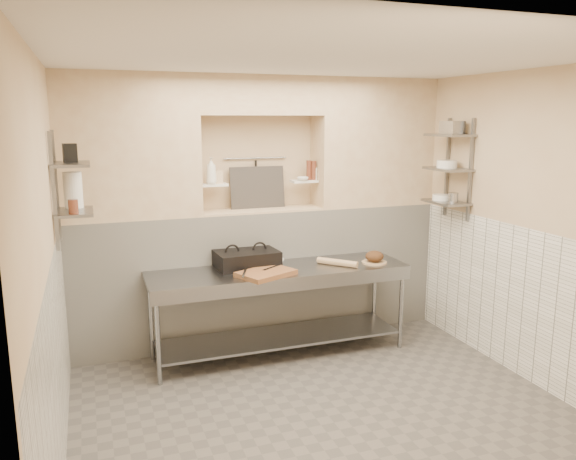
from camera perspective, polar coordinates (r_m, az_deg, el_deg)
name	(u,v)px	position (r m, az deg, el deg)	size (l,w,h in m)	color
floor	(323,415)	(4.91, 3.60, -18.25)	(4.00, 3.90, 0.10)	#5B5651
ceiling	(328,51)	(4.30, 4.09, 17.64)	(4.00, 3.90, 0.10)	silver
wall_left	(40,268)	(4.05, -23.88, -3.56)	(0.10, 3.90, 2.80)	beige
wall_right	(534,228)	(5.52, 23.75, 0.18)	(0.10, 3.90, 2.80)	beige
wall_back	(254,207)	(6.24, -3.50, 2.30)	(4.00, 0.10, 2.80)	beige
wall_front	(502,337)	(2.75, 20.91, -10.16)	(4.00, 0.10, 2.80)	beige
backwall_lower	(261,274)	(6.15, -2.77, -4.49)	(4.00, 0.40, 1.40)	white
alcove_sill	(260,210)	(6.00, -2.83, 2.05)	(1.30, 0.40, 0.02)	beige
backwall_pillar_left	(128,147)	(5.69, -15.91, 8.12)	(1.35, 0.40, 1.40)	beige
backwall_pillar_right	(373,143)	(6.44, 8.60, 8.74)	(1.35, 0.40, 1.40)	beige
backwall_header	(259,96)	(5.93, -2.95, 13.48)	(1.30, 0.40, 0.40)	beige
wainscot_left	(58,366)	(4.27, -22.30, -12.64)	(0.02, 3.90, 1.40)	white
wainscot_right	(523,303)	(5.64, 22.74, -6.85)	(0.02, 3.90, 1.40)	white
alcove_shelf_left	(214,185)	(5.84, -7.58, 4.58)	(0.28, 0.16, 0.03)	white
alcove_shelf_right	(304,181)	(6.12, 1.64, 4.98)	(0.28, 0.16, 0.03)	white
utensil_rail	(255,158)	(6.10, -3.35, 7.30)	(0.02, 0.02, 0.70)	gray
hanging_steel	(256,174)	(6.10, -3.28, 5.70)	(0.02, 0.02, 0.30)	black
splash_panel	(257,187)	(6.06, -3.13, 4.34)	(0.60, 0.02, 0.45)	#383330
shelf_rail_left_a	(56,186)	(5.21, -22.50, 4.13)	(0.03, 0.03, 0.95)	slate
shelf_rail_left_b	(54,192)	(4.81, -22.70, 3.59)	(0.03, 0.03, 0.95)	slate
wall_shelf_left_lower	(74,212)	(5.03, -20.89, 1.72)	(0.30, 0.50, 0.03)	slate
wall_shelf_left_upper	(71,164)	(4.99, -21.21, 6.26)	(0.30, 0.50, 0.03)	slate
shelf_rail_right_a	(447,167)	(6.37, 15.87, 6.16)	(0.03, 0.03, 1.05)	slate
shelf_rail_right_b	(471,170)	(6.05, 18.06, 5.79)	(0.03, 0.03, 1.05)	slate
wall_shelf_right_lower	(446,202)	(6.17, 15.74, 2.74)	(0.30, 0.50, 0.03)	slate
wall_shelf_right_mid	(448,169)	(6.13, 15.91, 5.97)	(0.30, 0.50, 0.03)	slate
wall_shelf_right_upper	(450,135)	(6.11, 16.09, 9.24)	(0.30, 0.50, 0.03)	slate
prep_table	(280,294)	(5.66, -0.87, -6.50)	(2.60, 0.70, 0.90)	gray
panini_press	(246,259)	(5.67, -4.28, -2.91)	(0.64, 0.48, 0.17)	black
cutting_board	(266,273)	(5.36, -2.26, -4.42)	(0.51, 0.36, 0.05)	brown
knife_blade	(272,267)	(5.47, -1.63, -3.82)	(0.27, 0.03, 0.01)	gray
tongs	(244,273)	(5.26, -4.45, -4.36)	(0.02, 0.02, 0.25)	gray
mixing_bowl	(273,261)	(5.78, -1.54, -3.20)	(0.23, 0.23, 0.06)	white
rolling_pin	(337,262)	(5.73, 5.03, -3.30)	(0.07, 0.07, 0.43)	tan
bread_board	(374,262)	(5.88, 8.76, -3.26)	(0.26, 0.26, 0.01)	tan
bread_loaf	(374,256)	(5.87, 8.78, -2.66)	(0.19, 0.19, 0.11)	#4C2D19
bottle_soap	(211,171)	(5.77, -7.82, 5.99)	(0.10, 0.11, 0.27)	white
jar_alcove	(218,177)	(5.84, -7.14, 5.37)	(0.09, 0.09, 0.13)	beige
bowl_alcove	(303,179)	(6.06, 1.51, 5.22)	(0.12, 0.12, 0.04)	white
condiment_a	(314,170)	(6.14, 2.62, 6.08)	(0.06, 0.06, 0.21)	#5F2D1D
condiment_b	(309,170)	(6.13, 2.12, 6.10)	(0.05, 0.05, 0.21)	#5F2D1D
condiment_c	(314,174)	(6.16, 2.63, 5.73)	(0.08, 0.08, 0.13)	white
jug_left	(73,190)	(5.17, -20.99, 3.81)	(0.15, 0.15, 0.31)	white
jar_left	(73,207)	(4.85, -20.98, 2.23)	(0.08, 0.08, 0.12)	#5F2D1D
box_left_upper	(70,153)	(5.03, -21.28, 7.31)	(0.11, 0.11, 0.15)	black
bowl_right	(442,197)	(6.23, 15.34, 3.22)	(0.19, 0.19, 0.06)	white
canister_right	(453,198)	(6.06, 16.43, 3.17)	(0.10, 0.10, 0.10)	gray
bowl_right_mid	(447,164)	(6.14, 15.85, 6.47)	(0.21, 0.21, 0.08)	white
basket_right	(452,128)	(6.08, 16.34, 9.96)	(0.17, 0.21, 0.13)	gray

